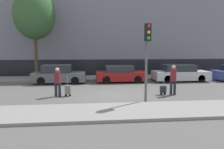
{
  "coord_description": "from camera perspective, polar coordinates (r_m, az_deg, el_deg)",
  "views": [
    {
      "loc": [
        -1.43,
        -12.45,
        2.62
      ],
      "look_at": [
        0.11,
        1.8,
        0.95
      ],
      "focal_mm": 35.0,
      "sensor_mm": 36.0,
      "label": 1
    }
  ],
  "objects": [
    {
      "name": "pedestrian_left",
      "position": [
        12.43,
        -14.05,
        -1.48
      ],
      "size": [
        0.35,
        0.34,
        1.61
      ],
      "rotation": [
        0.0,
        0.0,
        3.13
      ],
      "color": "#23232D",
      "rests_on": "ground_plane"
    },
    {
      "name": "trolley_right",
      "position": [
        12.94,
        13.2,
        -3.8
      ],
      "size": [
        0.34,
        0.29,
        1.05
      ],
      "color": "#262628",
      "rests_on": "ground_plane"
    },
    {
      "name": "traffic_light",
      "position": [
        10.46,
        9.16,
        7.01
      ],
      "size": [
        0.28,
        0.47,
        3.79
      ],
      "color": "#515154",
      "rests_on": "ground_plane"
    },
    {
      "name": "sidewalk_far",
      "position": [
        19.67,
        -1.95,
        -0.84
      ],
      "size": [
        28.0,
        3.0,
        0.12
      ],
      "color": "gray",
      "rests_on": "ground_plane"
    },
    {
      "name": "ground_plane",
      "position": [
        12.8,
        0.38,
        -5.16
      ],
      "size": [
        80.0,
        80.0,
        0.0
      ],
      "primitive_type": "plane",
      "color": "#565451"
    },
    {
      "name": "bare_tree_near_crossing",
      "position": [
        19.97,
        -19.61,
        14.55
      ],
      "size": [
        3.44,
        3.44,
        7.5
      ],
      "color": "#4C3826",
      "rests_on": "sidewalk_far"
    },
    {
      "name": "parked_bicycle",
      "position": [
        20.89,
        13.28,
        0.62
      ],
      "size": [
        1.77,
        0.06,
        0.96
      ],
      "color": "black",
      "rests_on": "sidewalk_far"
    },
    {
      "name": "parked_car_1",
      "position": [
        17.43,
        2.16,
        0.07
      ],
      "size": [
        3.92,
        1.81,
        1.32
      ],
      "color": "maroon",
      "rests_on": "ground_plane"
    },
    {
      "name": "pedestrian_right",
      "position": [
        12.91,
        15.7,
        -0.93
      ],
      "size": [
        0.34,
        0.34,
        1.72
      ],
      "rotation": [
        0.0,
        0.0,
        -0.23
      ],
      "color": "#23232D",
      "rests_on": "ground_plane"
    },
    {
      "name": "trolley_left",
      "position": [
        12.45,
        -11.47,
        -3.92
      ],
      "size": [
        0.34,
        0.29,
        1.16
      ],
      "color": "slate",
      "rests_on": "ground_plane"
    },
    {
      "name": "building_facade",
      "position": [
        23.48,
        -2.7,
        15.99
      ],
      "size": [
        28.0,
        3.01,
        12.9
      ],
      "color": "slate",
      "rests_on": "ground_plane"
    },
    {
      "name": "parked_car_0",
      "position": [
        17.33,
        -13.7,
        -0.03
      ],
      "size": [
        3.95,
        1.78,
        1.43
      ],
      "color": "#4C5156",
      "rests_on": "ground_plane"
    },
    {
      "name": "sidewalk_near",
      "position": [
        9.18,
        3.09,
        -9.56
      ],
      "size": [
        28.0,
        2.5,
        0.12
      ],
      "color": "gray",
      "rests_on": "ground_plane"
    },
    {
      "name": "parked_car_2",
      "position": [
        18.7,
        17.31,
        0.27
      ],
      "size": [
        4.44,
        1.8,
        1.36
      ],
      "color": "#B7BABF",
      "rests_on": "ground_plane"
    }
  ]
}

